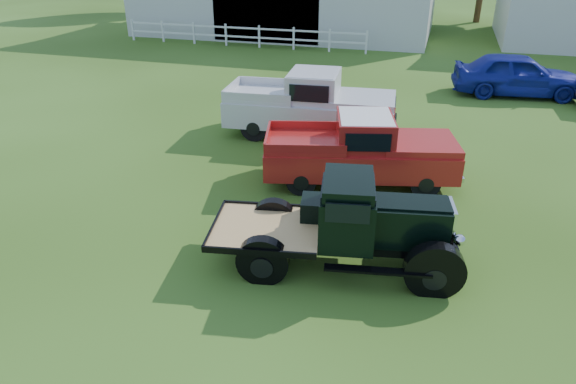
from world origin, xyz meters
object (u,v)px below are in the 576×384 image
(red_pickup, at_px, (360,149))
(misc_car_blue, at_px, (518,74))
(white_pickup, at_px, (310,104))
(vintage_flatbed, at_px, (342,223))

(red_pickup, bearing_deg, misc_car_blue, 50.41)
(red_pickup, xyz_separation_m, white_pickup, (-2.06, 3.04, 0.09))
(white_pickup, relative_size, misc_car_blue, 1.11)
(vintage_flatbed, height_order, white_pickup, white_pickup)
(vintage_flatbed, relative_size, misc_car_blue, 0.96)
(vintage_flatbed, relative_size, white_pickup, 0.86)
(vintage_flatbed, relative_size, red_pickup, 0.94)
(red_pickup, relative_size, misc_car_blue, 1.02)
(vintage_flatbed, distance_m, red_pickup, 3.79)
(misc_car_blue, bearing_deg, red_pickup, 148.17)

